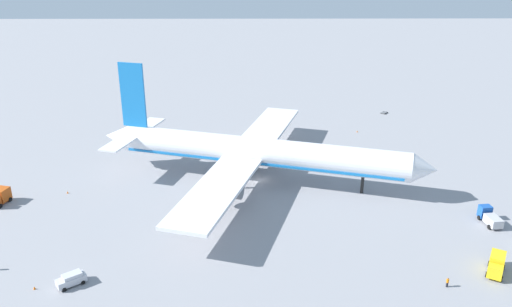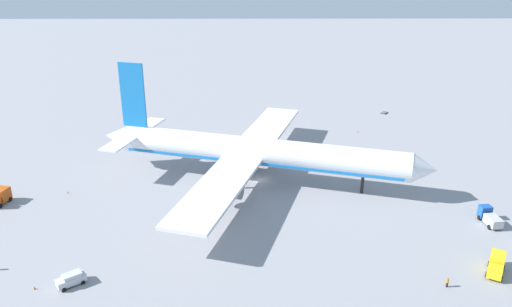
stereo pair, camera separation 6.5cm
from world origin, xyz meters
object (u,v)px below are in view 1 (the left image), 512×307
service_truck_4 (496,264)px  service_van (71,279)px  baggage_cart_0 (384,113)px  traffic_cone_3 (357,131)px  traffic_cone_1 (68,192)px  airliner (254,152)px  traffic_cone_2 (128,141)px  service_truck_1 (490,217)px  ground_worker_1 (447,282)px  traffic_cone_0 (34,288)px

service_truck_4 → service_van: size_ratio=1.26×
baggage_cart_0 → traffic_cone_3: size_ratio=4.85×
traffic_cone_1 → service_van: bearing=-70.4°
airliner → traffic_cone_2: (-34.42, 25.17, -6.59)m
baggage_cart_0 → traffic_cone_2: 80.64m
service_truck_1 → service_van: 75.57m
ground_worker_1 → traffic_cone_0: (-63.63, -0.08, -0.55)m
ground_worker_1 → traffic_cone_3: (0.18, 72.63, -0.55)m
service_van → ground_worker_1: bearing=-1.0°
baggage_cart_0 → traffic_cone_0: size_ratio=4.85×
traffic_cone_3 → service_truck_1: bearing=-74.3°
service_truck_1 → traffic_cone_2: size_ratio=10.67×
service_van → ground_worker_1: size_ratio=2.85×
service_truck_4 → baggage_cart_0: service_truck_4 is taller
airliner → service_truck_4: size_ratio=12.78×
traffic_cone_1 → service_truck_1: bearing=-9.2°
service_truck_1 → traffic_cone_1: (-84.79, 13.76, -1.10)m
baggage_cart_0 → traffic_cone_2: bearing=-161.5°
airliner → baggage_cart_0: airliner is taller
service_truck_1 → traffic_cone_0: service_truck_1 is taller
service_truck_4 → service_truck_1: bearing=69.7°
service_van → traffic_cone_3: (58.38, 71.62, -0.76)m
service_truck_4 → traffic_cone_3: bearing=97.4°
traffic_cone_0 → airliner: bearing=49.7°
service_truck_1 → baggage_cart_0: service_truck_1 is taller
traffic_cone_0 → traffic_cone_3: bearing=48.7°
traffic_cone_0 → traffic_cone_1: 34.02m
airliner → baggage_cart_0: size_ratio=27.99×
baggage_cart_0 → traffic_cone_2: traffic_cone_2 is taller
service_truck_4 → traffic_cone_0: bearing=-177.1°
service_truck_1 → traffic_cone_2: service_truck_1 is taller
service_truck_1 → traffic_cone_2: bearing=150.0°
airliner → service_van: bearing=-126.2°
ground_worker_1 → baggage_cart_0: bearing=82.2°
service_truck_4 → baggage_cart_0: (3.29, 87.15, -1.34)m
baggage_cart_0 → ground_worker_1: (-12.40, -90.81, 0.56)m
service_truck_4 → traffic_cone_2: 95.64m
service_truck_1 → traffic_cone_1: size_ratio=10.67×
traffic_cone_2 → traffic_cone_3: (64.25, 7.42, 0.00)m
service_van → baggage_cart_0: 114.23m
baggage_cart_0 → traffic_cone_3: traffic_cone_3 is taller
traffic_cone_1 → traffic_cone_3: 80.19m
traffic_cone_0 → traffic_cone_3: same height
traffic_cone_0 → traffic_cone_1: same height
traffic_cone_2 → service_truck_1: bearing=-30.0°
service_van → ground_worker_1: 58.21m
service_truck_4 → traffic_cone_1: size_ratio=10.61×
service_truck_1 → traffic_cone_1: bearing=170.8°
service_truck_1 → ground_worker_1: (-15.04, -19.62, -0.55)m
airliner → ground_worker_1: (29.65, -40.03, -6.04)m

